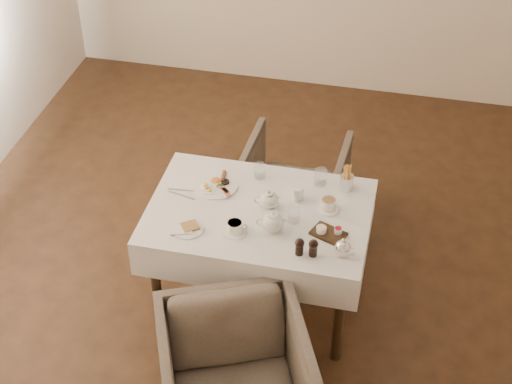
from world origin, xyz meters
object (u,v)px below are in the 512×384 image
(breakfast_plate, at_px, (216,185))
(teapot_centre, at_px, (268,199))
(armchair_far, at_px, (294,185))
(table, at_px, (259,226))
(armchair_near, at_px, (234,377))

(breakfast_plate, xyz_separation_m, teapot_centre, (0.35, -0.12, 0.05))
(armchair_far, height_order, breakfast_plate, breakfast_plate)
(breakfast_plate, bearing_deg, armchair_far, 78.35)
(table, height_order, armchair_near, table)
(armchair_near, xyz_separation_m, armchair_far, (-0.00, 1.71, -0.03))
(table, height_order, breakfast_plate, breakfast_plate)
(table, xyz_separation_m, teapot_centre, (0.05, 0.04, 0.18))
(armchair_near, height_order, teapot_centre, teapot_centre)
(table, distance_m, armchair_far, 0.89)
(table, bearing_deg, breakfast_plate, 151.48)
(armchair_near, height_order, breakfast_plate, breakfast_plate)
(armchair_far, xyz_separation_m, teapot_centre, (-0.02, -0.79, 0.50))
(armchair_near, xyz_separation_m, breakfast_plate, (-0.37, 1.04, 0.42))
(armchair_far, height_order, teapot_centre, teapot_centre)
(armchair_far, distance_m, teapot_centre, 0.94)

